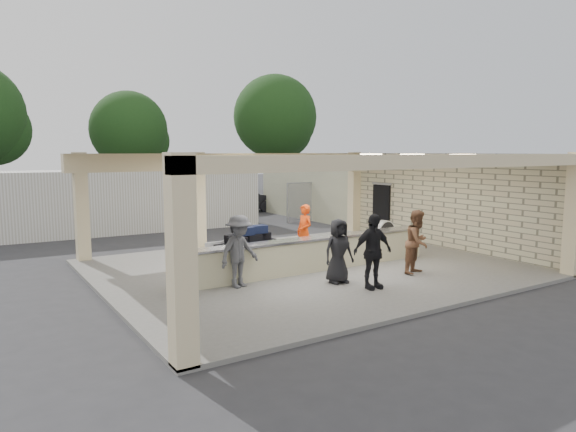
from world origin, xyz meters
TOP-DOWN VIEW (x-y plane):
  - ground at (0.00, 0.00)m, footprint 120.00×120.00m
  - pavilion at (0.21, 0.66)m, footprint 12.01×10.00m
  - baggage_counter at (0.00, -0.50)m, footprint 8.20×0.58m
  - luggage_cart at (-1.73, 0.52)m, footprint 2.34×1.58m
  - drum_fan at (4.43, 1.38)m, footprint 0.86×0.47m
  - baggage_handler at (0.55, 0.98)m, footprint 0.37×0.66m
  - passenger_a at (2.16, -2.38)m, footprint 0.96×0.65m
  - passenger_b at (-0.04, -2.93)m, footprint 1.16×0.52m
  - passenger_c at (-2.82, -1.00)m, footprint 1.28×0.74m
  - passenger_d at (-0.41, -2.01)m, footprint 0.87×0.42m
  - car_white_a at (9.44, 12.89)m, footprint 5.11×3.75m
  - car_white_b at (13.28, 14.21)m, footprint 5.29×3.08m
  - car_dark at (5.19, 14.44)m, footprint 4.41×1.56m
  - container_white at (-2.83, 10.77)m, footprint 12.82×3.07m
  - fence at (11.00, 9.00)m, footprint 12.06×0.06m
  - tree_mid at (2.32, 26.16)m, footprint 6.00×5.60m
  - tree_right at (14.32, 25.16)m, footprint 7.20×7.00m
  - adjacent_building at (9.50, 10.00)m, footprint 6.00×8.00m

SIDE VIEW (x-z plane):
  - ground at x=0.00m, z-range 0.00..0.00m
  - baggage_counter at x=0.00m, z-range 0.10..1.08m
  - drum_fan at x=4.43m, z-range 0.13..1.07m
  - car_white_a at x=9.44m, z-range 0.00..1.32m
  - car_dark at x=5.19m, z-range 0.00..1.47m
  - car_white_b at x=13.28m, z-range 0.00..1.57m
  - luggage_cart at x=-1.73m, z-range 0.16..1.45m
  - passenger_d at x=-0.41m, z-range 0.10..1.81m
  - baggage_handler at x=0.55m, z-range 0.10..1.88m
  - passenger_a at x=2.16m, z-range 0.10..1.92m
  - passenger_c at x=-2.82m, z-range 0.10..1.97m
  - fence at x=11.00m, z-range 0.04..2.07m
  - passenger_b at x=-0.04m, z-range 0.10..2.02m
  - pavilion at x=0.21m, z-range -0.43..3.12m
  - container_white at x=-2.83m, z-range 0.00..2.76m
  - adjacent_building at x=9.50m, z-range 0.00..3.20m
  - tree_mid at x=2.32m, z-range 0.96..8.96m
  - tree_right at x=14.32m, z-range 1.21..11.21m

